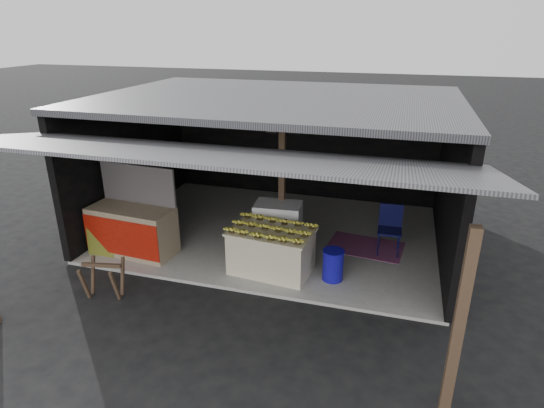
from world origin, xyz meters
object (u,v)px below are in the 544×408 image
(white_crate, at_px, (278,227))
(water_barrel, at_px, (333,266))
(sawhorse, at_px, (103,276))
(banana_table, at_px, (271,251))
(plastic_chair, at_px, (390,225))
(neighbor_stall, at_px, (133,228))

(white_crate, distance_m, water_barrel, 1.53)
(sawhorse, bearing_deg, water_barrel, 12.29)
(banana_table, distance_m, plastic_chair, 2.52)
(white_crate, relative_size, plastic_chair, 1.03)
(neighbor_stall, height_order, plastic_chair, neighbor_stall)
(sawhorse, distance_m, plastic_chair, 5.45)
(water_barrel, distance_m, plastic_chair, 1.72)
(banana_table, distance_m, water_barrel, 1.15)
(banana_table, relative_size, white_crate, 1.57)
(banana_table, distance_m, sawhorse, 2.94)
(banana_table, height_order, white_crate, white_crate)
(white_crate, bearing_deg, plastic_chair, 11.09)
(neighbor_stall, height_order, sawhorse, neighbor_stall)
(neighbor_stall, relative_size, sawhorse, 2.57)
(neighbor_stall, bearing_deg, plastic_chair, 21.17)
(neighbor_stall, relative_size, water_barrel, 3.18)
(banana_table, height_order, neighbor_stall, neighbor_stall)
(banana_table, height_order, water_barrel, banana_table)
(banana_table, bearing_deg, white_crate, 103.58)
(sawhorse, relative_size, plastic_chair, 0.69)
(water_barrel, bearing_deg, plastic_chair, 57.74)
(white_crate, relative_size, neighbor_stall, 0.58)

